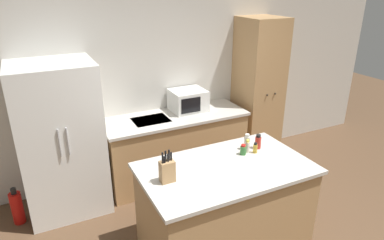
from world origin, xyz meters
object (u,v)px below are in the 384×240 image
(pantry_cabinet, at_px, (258,91))
(spice_bottle_tall_dark, at_px, (243,150))
(spice_bottle_pale_salt, at_px, (258,142))
(spice_bottle_short_red, at_px, (247,147))
(spice_bottle_green_herb, at_px, (255,148))
(refrigerator, at_px, (61,140))
(knife_block, at_px, (167,171))
(spice_bottle_amber_oil, at_px, (247,142))
(microwave, at_px, (188,100))
(fire_extinguisher, at_px, (17,207))

(pantry_cabinet, xyz_separation_m, spice_bottle_tall_dark, (-1.13, -1.31, -0.08))
(spice_bottle_pale_salt, bearing_deg, spice_bottle_tall_dark, -167.40)
(spice_bottle_short_red, bearing_deg, spice_bottle_green_herb, -31.46)
(spice_bottle_tall_dark, xyz_separation_m, spice_bottle_pale_salt, (0.21, 0.05, 0.02))
(spice_bottle_tall_dark, bearing_deg, refrigerator, 141.87)
(knife_block, relative_size, spice_bottle_tall_dark, 2.72)
(refrigerator, xyz_separation_m, knife_block, (0.71, -1.35, 0.14))
(spice_bottle_amber_oil, height_order, spice_bottle_pale_salt, spice_bottle_amber_oil)
(spice_bottle_amber_oil, relative_size, spice_bottle_pale_salt, 1.11)
(microwave, xyz_separation_m, knife_block, (-0.92, -1.51, -0.03))
(refrigerator, bearing_deg, fire_extinguisher, -172.47)
(pantry_cabinet, height_order, spice_bottle_green_herb, pantry_cabinet)
(spice_bottle_tall_dark, relative_size, spice_bottle_short_red, 0.78)
(refrigerator, height_order, fire_extinguisher, refrigerator)
(pantry_cabinet, xyz_separation_m, spice_bottle_pale_salt, (-0.92, -1.26, -0.05))
(pantry_cabinet, bearing_deg, spice_bottle_amber_oil, -130.02)
(refrigerator, distance_m, spice_bottle_green_herb, 2.11)
(microwave, xyz_separation_m, spice_bottle_pale_salt, (0.15, -1.33, -0.06))
(microwave, relative_size, spice_bottle_short_red, 3.25)
(spice_bottle_green_herb, xyz_separation_m, fire_extinguisher, (-2.25, 1.18, -0.76))
(spice_bottle_amber_oil, bearing_deg, spice_bottle_tall_dark, -141.17)
(spice_bottle_amber_oil, distance_m, fire_extinguisher, 2.59)
(knife_block, relative_size, fire_extinguisher, 0.66)
(microwave, height_order, fire_extinguisher, microwave)
(refrigerator, xyz_separation_m, fire_extinguisher, (-0.55, -0.07, -0.67))
(pantry_cabinet, relative_size, spice_bottle_tall_dark, 19.23)
(spice_bottle_amber_oil, xyz_separation_m, spice_bottle_pale_salt, (0.12, -0.03, -0.01))
(spice_bottle_green_herb, xyz_separation_m, spice_bottle_pale_salt, (0.08, 0.07, 0.02))
(refrigerator, bearing_deg, knife_block, -62.26)
(spice_bottle_green_herb, relative_size, spice_bottle_pale_salt, 0.72)
(spice_bottle_short_red, height_order, fire_extinguisher, spice_bottle_short_red)
(pantry_cabinet, relative_size, fire_extinguisher, 4.69)
(refrigerator, height_order, pantry_cabinet, pantry_cabinet)
(knife_block, distance_m, spice_bottle_pale_salt, 1.08)
(pantry_cabinet, distance_m, spice_bottle_amber_oil, 1.61)
(pantry_cabinet, distance_m, knife_block, 2.45)
(knife_block, xyz_separation_m, spice_bottle_pale_salt, (1.06, 0.17, -0.03))
(pantry_cabinet, bearing_deg, knife_block, -144.12)
(knife_block, relative_size, spice_bottle_pale_salt, 1.92)
(refrigerator, xyz_separation_m, spice_bottle_pale_salt, (1.78, -1.18, 0.11))
(spice_bottle_green_herb, bearing_deg, spice_bottle_short_red, 148.54)
(refrigerator, relative_size, knife_block, 5.94)
(microwave, bearing_deg, knife_block, -121.29)
(refrigerator, height_order, spice_bottle_green_herb, refrigerator)
(pantry_cabinet, relative_size, spice_bottle_green_herb, 18.95)
(knife_block, bearing_deg, refrigerator, 117.74)
(spice_bottle_amber_oil, bearing_deg, fire_extinguisher, 154.04)
(spice_bottle_short_red, height_order, spice_bottle_pale_salt, spice_bottle_pale_salt)
(spice_bottle_short_red, bearing_deg, spice_bottle_tall_dark, -163.71)
(spice_bottle_tall_dark, bearing_deg, knife_block, -171.69)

